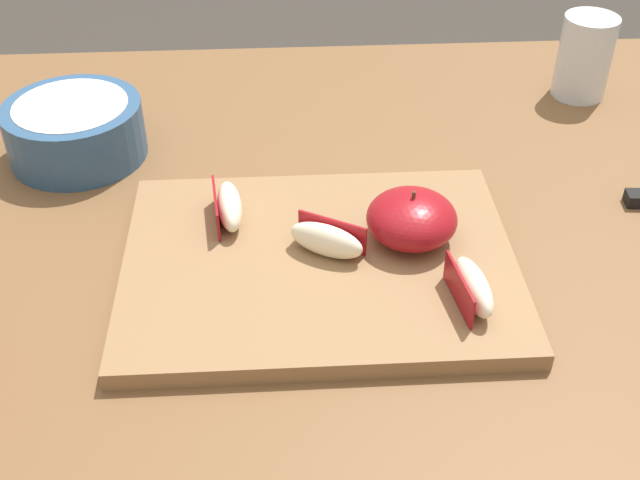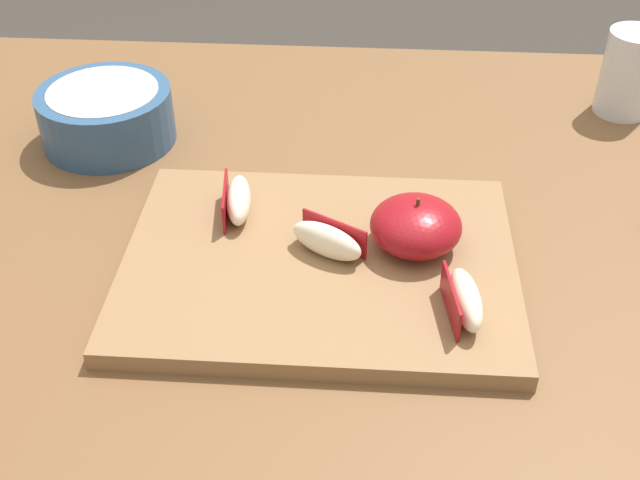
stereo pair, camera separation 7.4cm
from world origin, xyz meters
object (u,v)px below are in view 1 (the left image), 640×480
(cutting_board, at_px, (320,264))
(apple_wedge_back, at_px, (228,206))
(apple_half_skin_up, at_px, (412,219))
(drinking_glass_water, at_px, (585,57))
(apple_wedge_near_knife, at_px, (327,240))
(apple_wedge_right, at_px, (472,287))
(ceramic_fruit_bowl, at_px, (75,129))

(cutting_board, bearing_deg, apple_wedge_back, 143.69)
(cutting_board, bearing_deg, apple_half_skin_up, 14.53)
(apple_half_skin_up, xyz_separation_m, apple_wedge_back, (-0.18, 0.04, -0.01))
(apple_wedge_back, xyz_separation_m, drinking_glass_water, (0.44, 0.28, 0.02))
(apple_half_skin_up, xyz_separation_m, apple_wedge_near_knife, (-0.08, -0.02, -0.01))
(apple_wedge_back, bearing_deg, drinking_glass_water, 31.87)
(apple_wedge_near_knife, bearing_deg, apple_wedge_right, -31.38)
(cutting_board, distance_m, apple_wedge_right, 0.15)
(apple_wedge_right, bearing_deg, drinking_glass_water, 60.83)
(apple_half_skin_up, relative_size, drinking_glass_water, 0.83)
(drinking_glass_water, bearing_deg, apple_half_skin_up, -130.24)
(cutting_board, relative_size, apple_wedge_back, 4.85)
(cutting_board, height_order, apple_wedge_right, apple_wedge_right)
(drinking_glass_water, bearing_deg, ceramic_fruit_bowl, -169.64)
(apple_half_skin_up, height_order, ceramic_fruit_bowl, apple_half_skin_up)
(ceramic_fruit_bowl, bearing_deg, apple_wedge_near_knife, -39.07)
(apple_wedge_right, xyz_separation_m, drinking_glass_water, (0.23, 0.41, 0.02))
(apple_wedge_near_knife, distance_m, apple_wedge_right, 0.14)
(cutting_board, height_order, apple_wedge_back, apple_wedge_back)
(apple_half_skin_up, relative_size, apple_wedge_near_knife, 1.14)
(apple_half_skin_up, height_order, apple_wedge_right, apple_half_skin_up)
(apple_wedge_back, bearing_deg, apple_wedge_near_knife, -32.21)
(apple_wedge_near_knife, distance_m, drinking_glass_water, 0.48)
(cutting_board, relative_size, apple_half_skin_up, 4.25)
(apple_half_skin_up, xyz_separation_m, ceramic_fruit_bowl, (-0.35, 0.20, -0.01))
(ceramic_fruit_bowl, bearing_deg, cutting_board, -40.38)
(cutting_board, height_order, drinking_glass_water, drinking_glass_water)
(cutting_board, distance_m, ceramic_fruit_bowl, 0.35)
(cutting_board, xyz_separation_m, apple_wedge_right, (0.13, -0.07, 0.03))
(apple_half_skin_up, relative_size, apple_wedge_back, 1.14)
(ceramic_fruit_bowl, distance_m, drinking_glass_water, 0.63)
(apple_wedge_right, relative_size, ceramic_fruit_bowl, 0.49)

